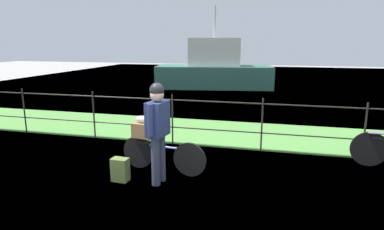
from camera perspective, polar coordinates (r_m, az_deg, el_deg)
ground_plane at (r=5.18m, az=-0.74°, el=-13.74°), size 60.00×60.00×0.00m
grass_strip at (r=8.48m, az=5.55°, el=-3.07°), size 27.00×2.40×0.03m
harbor_water at (r=17.85m, az=10.30°, el=5.04°), size 30.00×30.00×0.00m
iron_fence at (r=7.16m, az=4.18°, el=-0.56°), size 18.04×0.04×1.15m
bicycle_main at (r=5.93m, az=-5.28°, el=-6.89°), size 1.64×0.30×0.61m
wooden_crate at (r=5.99m, az=-8.59°, el=-2.61°), size 0.39×0.30×0.27m
terrier_dog at (r=5.92m, az=-8.45°, el=-0.67°), size 0.32×0.18×0.18m
cyclist_person at (r=5.28m, az=-6.04°, el=-1.69°), size 0.31×0.54×1.68m
backpack_on_paving at (r=5.70m, az=-12.47°, el=-9.34°), size 0.29×0.20×0.40m
moored_boat_near at (r=16.95m, az=3.88°, el=7.90°), size 6.12×3.14×4.11m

